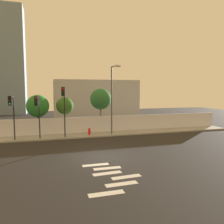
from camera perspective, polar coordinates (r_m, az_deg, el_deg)
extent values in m
plane|color=black|center=(17.08, -2.65, -11.49)|extent=(80.00, 80.00, 0.00)
cube|color=gray|center=(24.86, -7.21, -5.91)|extent=(36.00, 2.40, 0.15)
cube|color=silver|center=(25.94, -7.70, -3.25)|extent=(36.00, 0.18, 1.80)
cube|color=silver|center=(11.55, -1.44, -20.12)|extent=(1.80, 0.45, 0.01)
cube|color=silver|center=(12.58, 2.47, -17.89)|extent=(1.81, 0.48, 0.01)
cube|color=silver|center=(13.50, 3.70, -16.21)|extent=(1.82, 0.52, 0.01)
cube|color=silver|center=(13.99, -1.22, -15.40)|extent=(1.82, 0.51, 0.01)
cube|color=silver|center=(14.82, -1.20, -14.17)|extent=(1.81, 0.50, 0.01)
cube|color=silver|center=(15.47, -4.22, -13.33)|extent=(1.81, 0.47, 0.01)
cylinder|color=black|center=(23.75, -23.78, -1.39)|extent=(0.12, 0.12, 4.35)
cylinder|color=black|center=(23.14, -24.31, 3.57)|extent=(0.22, 0.98, 0.08)
cube|color=black|center=(22.68, -24.61, 2.64)|extent=(0.37, 0.25, 0.90)
sphere|color=black|center=(22.56, -24.73, 3.31)|extent=(0.18, 0.18, 0.18)
sphere|color=#33260A|center=(22.57, -24.70, 2.60)|extent=(0.18, 0.18, 0.18)
sphere|color=#19F24C|center=(22.58, -24.67, 1.89)|extent=(0.18, 0.18, 0.18)
cylinder|color=black|center=(23.58, -12.03, -0.06)|extent=(0.12, 0.12, 5.19)
cylinder|color=black|center=(22.88, -12.28, 6.03)|extent=(0.27, 1.19, 0.08)
cube|color=black|center=(22.28, -12.39, 5.14)|extent=(0.37, 0.25, 0.90)
sphere|color=red|center=(22.16, -12.43, 5.83)|extent=(0.18, 0.18, 0.18)
sphere|color=#33260A|center=(22.16, -12.42, 5.11)|extent=(0.18, 0.18, 0.18)
sphere|color=black|center=(22.17, -12.40, 4.39)|extent=(0.18, 0.18, 0.18)
cylinder|color=black|center=(23.57, -18.07, -1.32)|extent=(0.12, 0.12, 4.28)
cylinder|color=black|center=(22.92, -18.52, 3.60)|extent=(0.29, 1.02, 0.08)
cube|color=black|center=(22.44, -18.80, 2.66)|extent=(0.37, 0.26, 0.90)
sphere|color=red|center=(22.31, -18.90, 3.34)|extent=(0.18, 0.18, 0.18)
sphere|color=#33260A|center=(22.32, -18.88, 2.62)|extent=(0.18, 0.18, 0.18)
sphere|color=black|center=(22.34, -18.85, 1.90)|extent=(0.18, 0.18, 0.18)
cylinder|color=#4C4C51|center=(24.63, -0.09, 2.92)|extent=(0.16, 0.16, 7.43)
cylinder|color=#4C4C51|center=(23.82, 0.63, 11.66)|extent=(0.14, 1.94, 0.10)
cube|color=beige|center=(22.90, 1.40, 11.65)|extent=(0.60, 0.25, 0.16)
cylinder|color=red|center=(24.48, -5.80, -5.16)|extent=(0.24, 0.24, 0.62)
sphere|color=red|center=(24.42, -5.81, -4.37)|extent=(0.26, 0.26, 0.26)
cylinder|color=red|center=(24.44, -6.20, -5.11)|extent=(0.10, 0.09, 0.09)
cylinder|color=red|center=(24.50, -5.41, -5.08)|extent=(0.10, 0.09, 0.09)
cylinder|color=brown|center=(26.71, -18.33, -2.75)|extent=(0.20, 0.20, 2.54)
sphere|color=#25712B|center=(26.50, -18.46, 1.46)|extent=(2.52, 2.52, 2.52)
cylinder|color=brown|center=(26.77, -11.88, -2.45)|extent=(0.21, 0.21, 2.65)
sphere|color=#326324|center=(26.57, -11.97, 1.57)|extent=(2.01, 2.01, 2.01)
cylinder|color=brown|center=(27.40, -2.89, -1.54)|extent=(0.23, 0.23, 3.23)
sphere|color=#2B6A35|center=(27.21, -2.92, 3.32)|extent=(2.58, 2.58, 2.58)
cube|color=#AEAEAE|center=(40.30, -4.20, 3.26)|extent=(14.56, 6.00, 6.76)
cube|color=slate|center=(52.23, -25.09, 11.77)|extent=(6.70, 5.00, 22.20)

